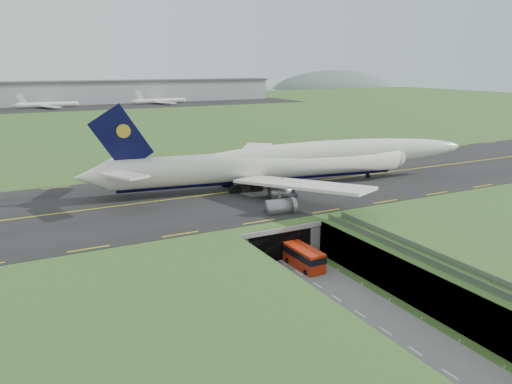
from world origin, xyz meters
TOP-DOWN VIEW (x-y plane):
  - ground at (0.00, 0.00)m, footprint 900.00×900.00m
  - airfield_deck at (0.00, 0.00)m, footprint 800.00×800.00m
  - trench_road at (0.00, -7.50)m, footprint 12.00×75.00m
  - taxiway at (0.00, 33.00)m, footprint 800.00×44.00m
  - tunnel_portal at (0.00, 16.71)m, footprint 17.00×22.30m
  - guideway at (11.00, -19.11)m, footprint 3.00×53.00m
  - jumbo_jet at (16.85, 32.78)m, footprint 90.94×58.67m
  - shuttle_tram at (1.97, 3.80)m, footprint 3.33×8.31m
  - cargo_terminal at (-0.10, 299.41)m, footprint 320.00×67.00m
  - distant_hills at (64.38, 430.00)m, footprint 700.00×91.00m

SIDE VIEW (x-z plane):
  - distant_hills at x=64.38m, z-range -34.00..26.00m
  - ground at x=0.00m, z-range 0.00..0.00m
  - trench_road at x=0.00m, z-range 0.00..0.20m
  - shuttle_tram at x=1.97m, z-range 0.16..3.51m
  - airfield_deck at x=0.00m, z-range 0.00..6.00m
  - tunnel_portal at x=0.00m, z-range 0.33..6.33m
  - guideway at x=11.00m, z-range 1.80..8.85m
  - taxiway at x=0.00m, z-range 6.00..6.18m
  - jumbo_jet at x=16.85m, z-range 1.46..21.08m
  - cargo_terminal at x=-0.10m, z-range 6.16..21.76m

